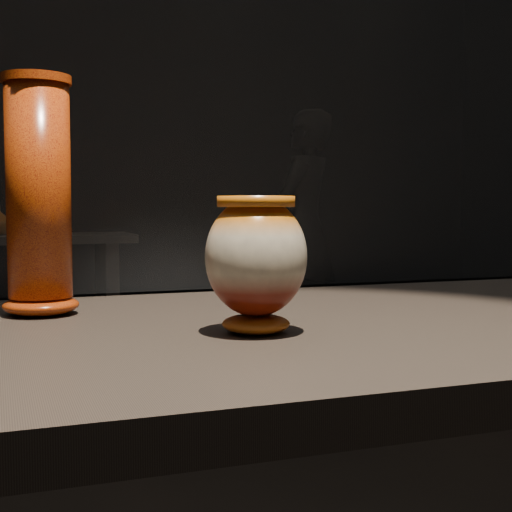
{
  "coord_description": "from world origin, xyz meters",
  "views": [
    {
      "loc": [
        -0.35,
        -0.96,
        1.07
      ],
      "look_at": [
        -0.03,
        -0.07,
        1.0
      ],
      "focal_mm": 50.0,
      "sensor_mm": 36.0,
      "label": 1
    }
  ],
  "objects": [
    {
      "name": "display_plinth",
      "position": [
        0.0,
        0.0,
        0.63
      ],
      "size": [
        2.0,
        0.8,
        0.9
      ],
      "color": "black",
      "rests_on": "ground"
    },
    {
      "name": "main_vase",
      "position": [
        -0.03,
        -0.07,
        1.0
      ],
      "size": [
        0.15,
        0.15,
        0.18
      ],
      "rotation": [
        0.0,
        0.0,
        -0.08
      ],
      "color": "#651508",
      "rests_on": "display_plinth"
    },
    {
      "name": "tall_vase",
      "position": [
        -0.29,
        0.2,
        1.08
      ],
      "size": [
        0.13,
        0.13,
        0.37
      ],
      "rotation": [
        0.0,
        0.0,
        -0.14
      ],
      "color": "#BF4B0C",
      "rests_on": "display_plinth"
    },
    {
      "name": "back_vase_right",
      "position": [
        0.02,
        3.57,
        0.96
      ],
      "size": [
        0.08,
        0.08,
        0.12
      ],
      "primitive_type": "cylinder",
      "color": "brown",
      "rests_on": "back_shelf"
    },
    {
      "name": "visitor",
      "position": [
        1.93,
        4.17,
        0.91
      ],
      "size": [
        0.79,
        0.77,
        1.83
      ],
      "primitive_type": "imported",
      "rotation": [
        0.0,
        0.0,
        3.87
      ],
      "color": "black",
      "rests_on": "ground"
    }
  ]
}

